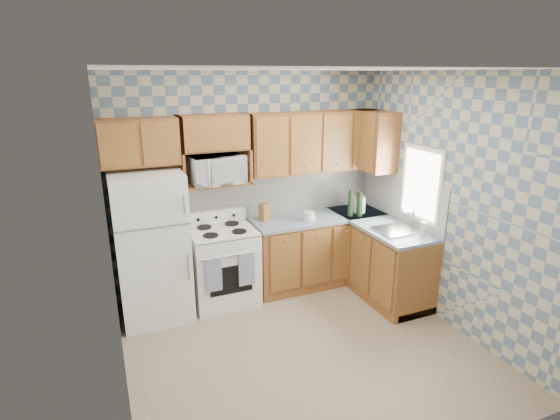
% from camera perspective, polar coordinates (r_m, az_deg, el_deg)
% --- Properties ---
extents(floor, '(3.40, 3.40, 0.00)m').
position_cam_1_polar(floor, '(4.65, 3.16, -17.58)').
color(floor, '#7F674E').
rests_on(floor, ground).
extents(back_wall, '(3.40, 0.02, 2.70)m').
position_cam_1_polar(back_wall, '(5.45, -3.96, 3.42)').
color(back_wall, slate).
rests_on(back_wall, ground).
extents(right_wall, '(0.02, 3.20, 2.70)m').
position_cam_1_polar(right_wall, '(4.99, 21.27, 0.92)').
color(right_wall, slate).
rests_on(right_wall, ground).
extents(backsplash_back, '(2.60, 0.02, 0.56)m').
position_cam_1_polar(backsplash_back, '(5.62, -0.03, 2.30)').
color(backsplash_back, silver).
rests_on(backsplash_back, back_wall).
extents(backsplash_right, '(0.02, 1.60, 0.56)m').
position_cam_1_polar(backsplash_right, '(5.60, 15.45, 1.61)').
color(backsplash_right, silver).
rests_on(backsplash_right, right_wall).
extents(refrigerator, '(0.75, 0.70, 1.68)m').
position_cam_1_polar(refrigerator, '(5.03, -16.41, -4.65)').
color(refrigerator, white).
rests_on(refrigerator, floor).
extents(stove_body, '(0.76, 0.65, 0.90)m').
position_cam_1_polar(stove_body, '(5.33, -7.42, -7.31)').
color(stove_body, white).
rests_on(stove_body, floor).
extents(cooktop, '(0.76, 0.65, 0.02)m').
position_cam_1_polar(cooktop, '(5.16, -7.62, -2.72)').
color(cooktop, silver).
rests_on(cooktop, stove_body).
extents(backguard, '(0.76, 0.08, 0.17)m').
position_cam_1_polar(backguard, '(5.38, -8.45, -0.83)').
color(backguard, white).
rests_on(backguard, cooktop).
extents(dish_towel_left, '(0.19, 0.02, 0.40)m').
position_cam_1_polar(dish_towel_left, '(4.95, -8.69, -8.38)').
color(dish_towel_left, navy).
rests_on(dish_towel_left, stove_body).
extents(dish_towel_right, '(0.19, 0.02, 0.40)m').
position_cam_1_polar(dish_towel_right, '(5.04, -4.38, -7.70)').
color(dish_towel_right, navy).
rests_on(dish_towel_right, stove_body).
extents(base_cabinets_back, '(1.75, 0.60, 0.88)m').
position_cam_1_polar(base_cabinets_back, '(5.79, 4.98, -5.25)').
color(base_cabinets_back, brown).
rests_on(base_cabinets_back, floor).
extents(base_cabinets_right, '(0.60, 1.60, 0.88)m').
position_cam_1_polar(base_cabinets_right, '(5.69, 12.51, -6.07)').
color(base_cabinets_right, brown).
rests_on(base_cabinets_right, floor).
extents(countertop_back, '(1.77, 0.63, 0.04)m').
position_cam_1_polar(countertop_back, '(5.63, 5.13, -0.94)').
color(countertop_back, slate).
rests_on(countertop_back, base_cabinets_back).
extents(countertop_right, '(0.63, 1.60, 0.04)m').
position_cam_1_polar(countertop_right, '(5.52, 12.78, -1.69)').
color(countertop_right, slate).
rests_on(countertop_right, base_cabinets_right).
extents(upper_cabinets_back, '(1.75, 0.33, 0.74)m').
position_cam_1_polar(upper_cabinets_back, '(5.53, 4.71, 8.87)').
color(upper_cabinets_back, brown).
rests_on(upper_cabinets_back, back_wall).
extents(upper_cabinets_fridge, '(0.82, 0.33, 0.50)m').
position_cam_1_polar(upper_cabinets_fridge, '(4.91, -17.99, 8.43)').
color(upper_cabinets_fridge, brown).
rests_on(upper_cabinets_fridge, back_wall).
extents(upper_cabinets_right, '(0.33, 0.70, 0.74)m').
position_cam_1_polar(upper_cabinets_right, '(5.73, 11.97, 8.87)').
color(upper_cabinets_right, brown).
rests_on(upper_cabinets_right, right_wall).
extents(microwave_shelf, '(0.80, 0.33, 0.03)m').
position_cam_1_polar(microwave_shelf, '(5.15, -8.33, 3.40)').
color(microwave_shelf, brown).
rests_on(microwave_shelf, back_wall).
extents(microwave, '(0.63, 0.46, 0.33)m').
position_cam_1_polar(microwave, '(5.07, -8.32, 5.26)').
color(microwave, white).
rests_on(microwave, microwave_shelf).
extents(sink, '(0.48, 0.40, 0.03)m').
position_cam_1_polar(sink, '(5.25, 15.03, -2.57)').
color(sink, '#B7B7BC').
rests_on(sink, countertop_right).
extents(window, '(0.02, 0.66, 0.86)m').
position_cam_1_polar(window, '(5.28, 17.94, 3.24)').
color(window, white).
rests_on(window, right_wall).
extents(bottle_0, '(0.07, 0.07, 0.32)m').
position_cam_1_polar(bottle_0, '(5.63, 9.19, 0.81)').
color(bottle_0, black).
rests_on(bottle_0, countertop_back).
extents(bottle_1, '(0.07, 0.07, 0.30)m').
position_cam_1_polar(bottle_1, '(5.63, 10.37, 0.65)').
color(bottle_1, black).
rests_on(bottle_1, countertop_back).
extents(bottle_2, '(0.07, 0.07, 0.27)m').
position_cam_1_polar(bottle_2, '(5.74, 10.25, 0.87)').
color(bottle_2, '#592E08').
rests_on(bottle_2, countertop_back).
extents(knife_block, '(0.13, 0.13, 0.22)m').
position_cam_1_polar(knife_block, '(5.39, -2.08, -0.26)').
color(knife_block, brown).
rests_on(knife_block, countertop_back).
extents(electric_kettle, '(0.16, 0.16, 0.20)m').
position_cam_1_polar(electric_kettle, '(5.80, 10.30, 0.68)').
color(electric_kettle, white).
rests_on(electric_kettle, countertop_back).
extents(food_containers, '(0.16, 0.16, 0.11)m').
position_cam_1_polar(food_containers, '(5.43, 3.82, -0.79)').
color(food_containers, beige).
rests_on(food_containers, countertop_back).
extents(soap_bottle, '(0.06, 0.06, 0.17)m').
position_cam_1_polar(soap_bottle, '(5.12, 18.21, -2.42)').
color(soap_bottle, beige).
rests_on(soap_bottle, countertop_right).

